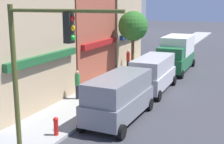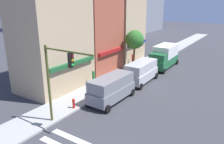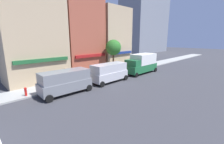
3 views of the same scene
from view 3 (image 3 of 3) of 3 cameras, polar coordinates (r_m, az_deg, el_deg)
name	(u,v)px [view 3 (image 3 of 3)]	position (r m, az deg, el deg)	size (l,w,h in m)	color
storefront_row	(75,33)	(23.63, -13.86, 14.06)	(20.03, 5.30, 13.26)	tan
van_grey	(65,81)	(15.53, -17.33, -3.36)	(5.05, 2.22, 2.34)	slate
van_silver	(109,72)	(18.94, -1.09, 0.02)	(5.02, 2.22, 2.34)	#B7B7BC
box_truck_green	(141,63)	(24.26, 11.14, 3.28)	(6.22, 2.42, 3.04)	#1E6638
pedestrian_red_jacket	(115,65)	(25.07, 1.30, 2.61)	(0.32, 0.32, 1.77)	#23232D
pedestrian_green_top	(66,74)	(19.47, -17.21, -0.85)	(0.32, 0.32, 1.77)	#23232D
fire_hydrant	(26,91)	(16.21, -30.05, -6.35)	(0.24, 0.24, 0.84)	red
street_tree	(113,48)	(23.03, 0.51, 9.24)	(2.37, 2.37, 5.14)	brown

